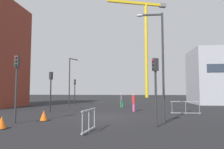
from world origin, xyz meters
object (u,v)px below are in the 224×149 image
(streetlamp_short, at_px, (71,77))
(traffic_light_verge, at_px, (155,80))
(traffic_light_median, at_px, (16,78))
(traffic_cone_striped, at_px, (44,116))
(pedestrian_waiting, at_px, (134,101))
(traffic_cone_on_verge, at_px, (2,123))
(traffic_light_corner, at_px, (75,88))
(pedestrian_walking, at_px, (122,99))
(construction_crane, at_px, (145,35))
(streetlamp_tall, at_px, (160,57))
(traffic_light_island, at_px, (51,85))

(streetlamp_short, bearing_deg, traffic_light_verge, -57.51)
(traffic_light_median, bearing_deg, traffic_cone_striped, 44.01)
(streetlamp_short, relative_size, traffic_light_median, 1.51)
(pedestrian_waiting, relative_size, traffic_cone_on_verge, 2.60)
(streetlamp_short, distance_m, traffic_cone_on_verge, 16.49)
(traffic_light_corner, bearing_deg, pedestrian_walking, -29.77)
(construction_crane, distance_m, streetlamp_short, 38.28)
(construction_crane, height_order, traffic_light_corner, construction_crane)
(traffic_light_verge, bearing_deg, pedestrian_waiting, 98.35)
(streetlamp_short, distance_m, traffic_light_median, 14.37)
(traffic_light_median, bearing_deg, traffic_light_corner, 93.88)
(streetlamp_tall, relative_size, streetlamp_short, 1.13)
(streetlamp_short, distance_m, pedestrian_walking, 7.48)
(streetlamp_tall, bearing_deg, traffic_cone_striped, -177.56)
(construction_crane, xyz_separation_m, traffic_light_verge, (-2.03, -48.36, -15.48))
(traffic_light_verge, distance_m, traffic_cone_on_verge, 8.42)
(streetlamp_tall, relative_size, traffic_cone_on_verge, 10.90)
(traffic_light_island, bearing_deg, traffic_light_median, -86.02)
(traffic_light_corner, relative_size, traffic_cone_on_verge, 5.47)
(traffic_light_island, height_order, traffic_light_corner, traffic_light_island)
(streetlamp_tall, xyz_separation_m, traffic_cone_on_verge, (-8.49, -3.31, -3.85))
(streetlamp_tall, distance_m, traffic_cone_striped, 8.49)
(construction_crane, relative_size, pedestrian_waiting, 16.59)
(pedestrian_waiting, bearing_deg, traffic_light_corner, 134.13)
(pedestrian_waiting, bearing_deg, streetlamp_short, 142.27)
(pedestrian_walking, height_order, traffic_cone_striped, pedestrian_walking)
(construction_crane, bearing_deg, traffic_light_corner, -110.04)
(traffic_light_median, bearing_deg, traffic_light_verge, -2.95)
(traffic_light_island, height_order, pedestrian_walking, traffic_light_island)
(pedestrian_waiting, xyz_separation_m, traffic_cone_on_verge, (-6.77, -9.78, -0.67))
(traffic_light_island, xyz_separation_m, pedestrian_waiting, (7.54, 1.62, -1.52))
(streetlamp_short, relative_size, pedestrian_walking, 3.75)
(construction_crane, distance_m, pedestrian_waiting, 43.53)
(streetlamp_short, xyz_separation_m, traffic_cone_on_verge, (1.37, -16.08, -3.42))
(traffic_light_island, relative_size, traffic_light_median, 0.89)
(traffic_cone_on_verge, distance_m, traffic_cone_striped, 3.13)
(traffic_light_median, xyz_separation_m, traffic_cone_on_verge, (0.33, -1.78, -2.46))
(traffic_light_median, height_order, pedestrian_walking, traffic_light_median)
(pedestrian_walking, distance_m, traffic_cone_on_verge, 15.33)
(traffic_light_verge, relative_size, pedestrian_waiting, 2.23)
(traffic_light_island, relative_size, traffic_cone_on_verge, 5.70)
(streetlamp_short, height_order, traffic_cone_striped, streetlamp_short)
(traffic_cone_on_verge, bearing_deg, traffic_light_island, 95.41)
(construction_crane, distance_m, traffic_cone_on_verge, 53.71)
(construction_crane, xyz_separation_m, streetlamp_tall, (-1.54, -46.39, -13.86))
(pedestrian_walking, bearing_deg, pedestrian_waiting, -72.88)
(construction_crane, relative_size, traffic_light_corner, 7.89)
(traffic_light_verge, xyz_separation_m, pedestrian_waiting, (-1.24, 8.43, -1.55))
(construction_crane, distance_m, traffic_light_corner, 36.95)
(streetlamp_tall, bearing_deg, construction_crane, 88.10)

